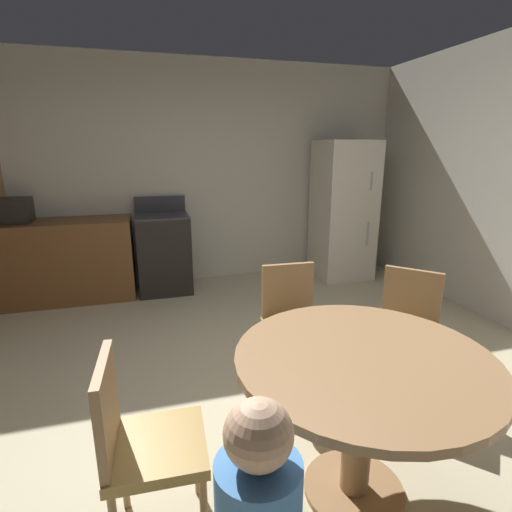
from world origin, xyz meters
TOP-DOWN VIEW (x-y plane):
  - ground_plane at (0.00, 0.00)m, footprint 14.00×14.00m
  - wall_back at (0.00, 2.90)m, footprint 5.64×0.12m
  - kitchen_counter at (-1.65, 2.50)m, footprint 1.75×0.60m
  - oven_range at (-0.42, 2.51)m, footprint 0.60×0.60m
  - refrigerator at (1.88, 2.45)m, footprint 0.68×0.68m
  - microwave at (-1.99, 2.50)m, footprint 0.44×0.32m
  - dining_table at (0.31, -0.73)m, footprint 1.17×1.17m
  - chair_north at (0.35, 0.26)m, footprint 0.42×0.42m
  - chair_west at (-0.68, -0.69)m, footprint 0.42×0.42m
  - chair_northeast at (1.04, -0.06)m, footprint 0.57×0.57m

SIDE VIEW (x-z plane):
  - ground_plane at x=0.00m, z-range 0.00..0.00m
  - kitchen_counter at x=-1.65m, z-range 0.00..0.90m
  - oven_range at x=-0.42m, z-range -0.08..1.02m
  - chair_north at x=0.35m, z-range 0.07..0.94m
  - chair_west at x=-0.68m, z-range 0.07..0.94m
  - chair_northeast at x=1.04m, z-range 0.07..0.94m
  - dining_table at x=0.31m, z-range 0.22..0.98m
  - refrigerator at x=1.88m, z-range 0.00..1.76m
  - microwave at x=-1.99m, z-range 0.90..1.16m
  - wall_back at x=0.00m, z-range 0.00..2.70m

